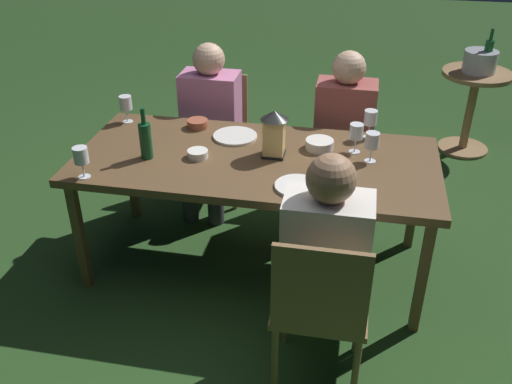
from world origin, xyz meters
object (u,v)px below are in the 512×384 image
Objects in this scene: chair_side_left_a at (343,141)px; bowl_olives at (198,154)px; person_in_rust at (343,132)px; wine_glass_a at (370,119)px; person_in_pink at (209,122)px; ice_bucket at (481,60)px; wine_glass_d at (81,157)px; plate_a at (235,136)px; person_in_cream at (326,251)px; dining_table at (256,166)px; chair_side_right_a at (320,305)px; lantern_centerpiece at (274,131)px; side_table at (472,99)px; plate_b at (298,186)px; green_bottle_on_table at (146,140)px; chair_side_left_b at (217,130)px; bowl_salad at (198,123)px; wine_glass_e at (372,142)px; bowl_bread at (319,144)px; wine_glass_b at (126,104)px; wine_glass_c at (356,133)px.

bowl_olives is at bearing 49.91° from chair_side_left_a.
wine_glass_a is (-0.16, 0.27, 0.22)m from person_in_rust.
person_in_pink is 0.73m from bowl_olives.
chair_side_left_a is 2.53× the size of ice_bucket.
wine_glass_d is 0.91m from plate_a.
dining_table is at bearing -55.42° from person_in_cream.
chair_side_right_a is 1.75m from person_in_pink.
lantern_centerpiece reaches higher than side_table.
person_in_rust is 4.92× the size of plate_b.
person_in_cream is 3.96× the size of green_bottle_on_table.
chair_side_left_b reaches higher than bowl_olives.
plate_b is 0.62m from bowl_olives.
bowl_salad is (0.87, -0.98, 0.13)m from person_in_cream.
person_in_pink reaches higher than chair_side_left_b.
wine_glass_d is 1.52m from wine_glass_e.
chair_side_right_a is 1.50m from person_in_rust.
bowl_salad is (0.52, -0.28, -0.12)m from lantern_centerpiece.
person_in_cream is at bearing 98.02° from bowl_bread.
lantern_centerpiece reaches higher than bowl_olives.
plate_b is (0.35, 0.36, -0.11)m from wine_glass_e.
person_in_rust is at bearing -73.63° from wine_glass_e.
green_bottle_on_table is at bearing 79.66° from person_in_pink.
ice_bucket is at bearing -118.14° from plate_b.
bowl_salad is at bearing 93.76° from person_in_pink.
person_in_cream reaches higher than wine_glass_e.
wine_glass_e reaches higher than plate_b.
wine_glass_b reaches higher than bowl_olives.
lantern_centerpiece is 1.57× the size of wine_glass_a.
plate_a is at bearing -136.79° from wine_glass_d.
dining_table is at bearing -46.73° from plate_b.
wine_glass_b is 0.65× the size of plate_a.
person_in_rust is 6.80× the size of wine_glass_c.
person_in_cream is 4.42× the size of plate_a.
wine_glass_c is 1.00× the size of wine_glass_d.
person_in_rust is at bearing 51.72° from ice_bucket.
chair_side_right_a is 1.08m from wine_glass_c.
person_in_pink is (0.45, -0.65, -0.05)m from dining_table.
green_bottle_on_table is at bearing 14.27° from wine_glass_c.
person_in_cream is 4.34× the size of lantern_centerpiece.
wine_glass_a is 1.63m from wine_glass_d.
bowl_olives is at bearing -37.69° from person_in_cream.
side_table is at bearing -146.30° from person_in_pink.
plate_a is at bearing -5.05° from wine_glass_c.
bowl_salad is at bearing 40.23° from ice_bucket.
wine_glass_c is at bearing 174.95° from plate_a.
ice_bucket is (-0.00, 0.00, 0.33)m from side_table.
dining_table is at bearing 17.82° from wine_glass_c.
chair_side_right_a reaches higher than bowl_olives.
wine_glass_e is 0.81m from plate_a.
dining_table is 11.78× the size of wine_glass_a.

